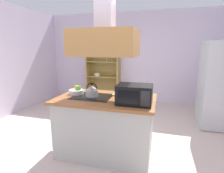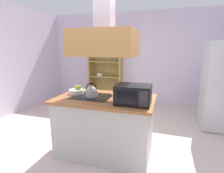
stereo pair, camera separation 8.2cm
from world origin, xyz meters
The scene contains 10 objects.
ground_plane centered at (0.00, 0.00, 0.00)m, with size 7.80×7.80×0.00m, color beige.
wall_back centered at (0.00, 3.00, 1.35)m, with size 6.00×0.12×2.70m, color silver.
kitchen_island centered at (-0.15, -0.10, 0.45)m, with size 1.47×0.92×0.90m.
range_hood centered at (-0.15, -0.10, 1.80)m, with size 0.90×0.70×1.18m.
dish_cabinet centered at (-1.14, 2.78, 0.83)m, with size 1.04×0.40×1.88m.
kettle centered at (-0.37, -0.10, 0.99)m, with size 0.19×0.19×0.22m.
cutting_board centered at (0.08, 0.15, 0.91)m, with size 0.34×0.24×0.02m, color #AB8850.
microwave centered at (0.31, -0.28, 1.03)m, with size 0.46×0.35×0.26m.
wine_glass_on_counter centered at (0.38, -0.02, 1.05)m, with size 0.08×0.08×0.21m.
fruit_bowl centered at (-0.67, -0.01, 0.95)m, with size 0.23×0.23×0.14m.
Camera 2 is at (0.72, -2.52, 1.63)m, focal length 28.37 mm.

